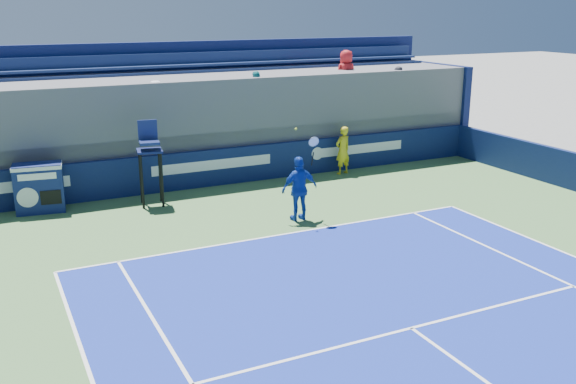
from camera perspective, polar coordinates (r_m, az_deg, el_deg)
name	(u,v)px	position (r m, az deg, el deg)	size (l,w,h in m)	color
ball_person	(343,150)	(22.18, 4.89, 3.72)	(0.61, 0.40, 1.66)	gold
back_hoarding	(212,168)	(20.81, -6.76, 2.15)	(20.40, 0.21, 1.20)	#0C1643
match_clock	(39,187)	(19.29, -21.25, 0.45)	(1.41, 0.90, 1.40)	#101B52
umpire_chair	(150,154)	(18.86, -12.20, 3.33)	(0.80, 0.80, 2.48)	black
tennis_player	(300,189)	(17.21, 1.03, 0.31)	(1.04, 0.44, 2.57)	#13389F
stadium_seating	(191,120)	(22.46, -8.60, 6.34)	(21.00, 4.05, 4.40)	#56565C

